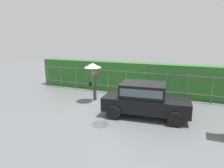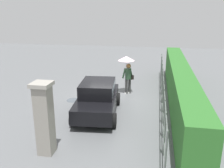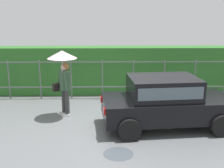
% 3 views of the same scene
% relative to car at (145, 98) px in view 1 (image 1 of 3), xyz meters
% --- Properties ---
extents(ground_plane, '(40.00, 40.00, 0.00)m').
position_rel_car_xyz_m(ground_plane, '(-1.48, 0.28, -0.80)').
color(ground_plane, slate).
extents(car, '(3.86, 2.14, 1.48)m').
position_rel_car_xyz_m(car, '(0.00, 0.00, 0.00)').
color(car, black).
rests_on(car, ground).
extents(pedestrian, '(0.90, 0.90, 2.12)m').
position_rel_car_xyz_m(pedestrian, '(-3.04, 0.95, 0.74)').
color(pedestrian, '#333333').
rests_on(pedestrian, ground).
extents(fence_section, '(11.89, 0.05, 1.50)m').
position_rel_car_xyz_m(fence_section, '(-1.86, 2.88, 0.02)').
color(fence_section, '#59605B').
rests_on(fence_section, ground).
extents(hedge_row, '(12.84, 0.90, 1.90)m').
position_rel_car_xyz_m(hedge_row, '(-1.86, 3.68, 0.15)').
color(hedge_row, '#2D6B28').
rests_on(hedge_row, ground).
extents(puddle_near, '(0.72, 0.72, 0.00)m').
position_rel_car_xyz_m(puddle_near, '(-1.42, -1.66, -0.80)').
color(puddle_near, '#4C545B').
rests_on(puddle_near, ground).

